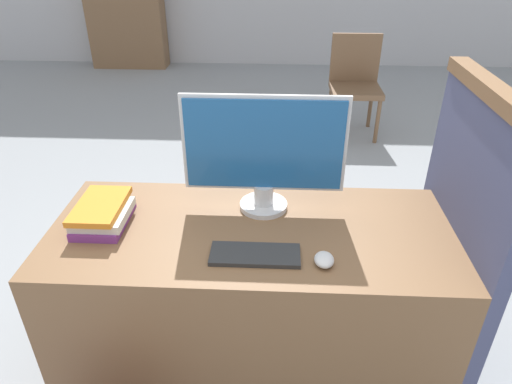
{
  "coord_description": "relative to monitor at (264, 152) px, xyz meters",
  "views": [
    {
      "loc": [
        0.09,
        -1.05,
        1.69
      ],
      "look_at": [
        0.02,
        0.3,
        0.9
      ],
      "focal_mm": 32.0,
      "sensor_mm": 36.0,
      "label": 1
    }
  ],
  "objects": [
    {
      "name": "book_stack",
      "position": [
        -0.6,
        -0.15,
        -0.2
      ],
      "size": [
        0.19,
        0.27,
        0.09
      ],
      "color": "#7A3384",
      "rests_on": "desk"
    },
    {
      "name": "desk",
      "position": [
        -0.04,
        -0.16,
        -0.6
      ],
      "size": [
        1.5,
        0.66,
        0.72
      ],
      "color": "brown",
      "rests_on": "ground_plane"
    },
    {
      "name": "mouse",
      "position": [
        0.21,
        -0.34,
        -0.23
      ],
      "size": [
        0.07,
        0.08,
        0.04
      ],
      "color": "silver",
      "rests_on": "desk"
    },
    {
      "name": "keyboard",
      "position": [
        -0.02,
        -0.32,
        -0.24
      ],
      "size": [
        0.31,
        0.12,
        0.02
      ],
      "color": "#2D2D2D",
      "rests_on": "desk"
    },
    {
      "name": "monitor",
      "position": [
        0.0,
        0.0,
        0.0
      ],
      "size": [
        0.61,
        0.19,
        0.46
      ],
      "color": "silver",
      "rests_on": "desk"
    },
    {
      "name": "far_chair",
      "position": [
        0.74,
        2.55,
        -0.48
      ],
      "size": [
        0.44,
        0.44,
        0.87
      ],
      "rotation": [
        0.0,
        0.0,
        -0.86
      ],
      "color": "brown",
      "rests_on": "ground_plane"
    },
    {
      "name": "carrel_divider",
      "position": [
        0.73,
        -0.11,
        -0.32
      ],
      "size": [
        0.07,
        0.74,
        1.26
      ],
      "color": "#474C70",
      "rests_on": "ground_plane"
    }
  ]
}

